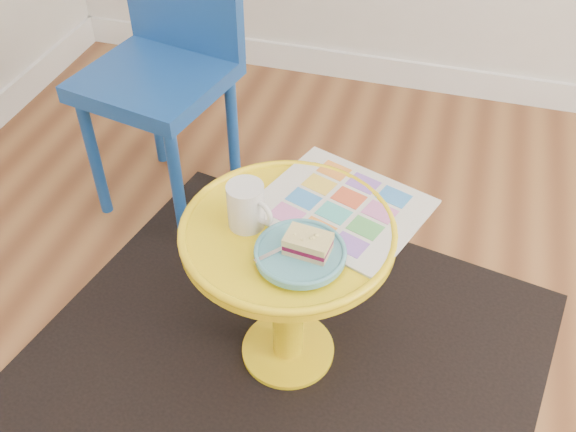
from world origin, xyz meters
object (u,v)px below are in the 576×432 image
(plate, at_px, (300,254))
(mug, at_px, (247,205))
(chair, at_px, (166,52))
(side_table, at_px, (288,269))
(newspaper, at_px, (341,206))

(plate, bearing_deg, mug, 152.55)
(chair, bearing_deg, side_table, -35.15)
(chair, xyz_separation_m, plate, (0.61, -0.67, -0.03))
(side_table, relative_size, mug, 4.25)
(side_table, relative_size, chair, 0.54)
(chair, bearing_deg, mug, -40.78)
(chair, height_order, mug, chair)
(chair, height_order, newspaper, chair)
(newspaper, relative_size, mug, 3.13)
(newspaper, height_order, mug, mug)
(mug, xyz_separation_m, plate, (0.14, -0.07, -0.04))
(chair, bearing_deg, newspaper, -24.88)
(newspaper, height_order, plate, plate)
(newspaper, xyz_separation_m, mug, (-0.19, -0.12, 0.06))
(newspaper, bearing_deg, chair, 163.47)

